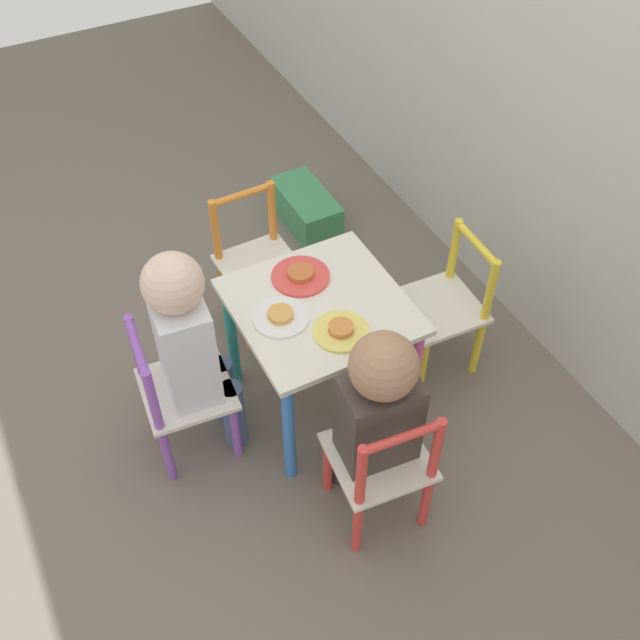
# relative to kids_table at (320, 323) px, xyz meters

# --- Properties ---
(ground_plane) EXTENTS (6.00, 6.00, 0.00)m
(ground_plane) POSITION_rel_kids_table_xyz_m (0.00, 0.00, -0.37)
(ground_plane) COLOR #6B6056
(kids_table) EXTENTS (0.49, 0.49, 0.45)m
(kids_table) POSITION_rel_kids_table_xyz_m (0.00, 0.00, 0.00)
(kids_table) COLOR silver
(kids_table) RESTS_ON ground_plane
(chair_purple) EXTENTS (0.28, 0.28, 0.51)m
(chair_purple) POSITION_rel_kids_table_xyz_m (-0.04, -0.45, -0.12)
(chair_purple) COLOR silver
(chair_purple) RESTS_ON ground_plane
(chair_red) EXTENTS (0.28, 0.28, 0.51)m
(chair_red) POSITION_rel_kids_table_xyz_m (0.45, -0.04, -0.12)
(chair_red) COLOR silver
(chair_red) RESTS_ON ground_plane
(chair_orange) EXTENTS (0.27, 0.27, 0.51)m
(chair_orange) POSITION_rel_kids_table_xyz_m (-0.45, -0.01, -0.12)
(chair_orange) COLOR silver
(chair_orange) RESTS_ON ground_plane
(chair_yellow) EXTENTS (0.27, 0.27, 0.51)m
(chair_yellow) POSITION_rel_kids_table_xyz_m (0.02, 0.45, -0.12)
(chair_yellow) COLOR silver
(chair_yellow) RESTS_ON ground_plane
(child_front) EXTENTS (0.21, 0.22, 0.77)m
(child_front) POSITION_rel_kids_table_xyz_m (-0.04, -0.39, 0.09)
(child_front) COLOR #4C608E
(child_front) RESTS_ON ground_plane
(child_right) EXTENTS (0.23, 0.21, 0.71)m
(child_right) POSITION_rel_kids_table_xyz_m (0.39, -0.04, 0.06)
(child_right) COLOR #38383D
(child_right) RESTS_ON ground_plane
(plate_front) EXTENTS (0.16, 0.16, 0.03)m
(plate_front) POSITION_rel_kids_table_xyz_m (-0.00, -0.13, 0.09)
(plate_front) COLOR white
(plate_front) RESTS_ON kids_table
(plate_right) EXTENTS (0.16, 0.16, 0.03)m
(plate_right) POSITION_rel_kids_table_xyz_m (0.13, 0.00, 0.09)
(plate_right) COLOR #EADB66
(plate_right) RESTS_ON kids_table
(plate_left) EXTENTS (0.18, 0.18, 0.03)m
(plate_left) POSITION_rel_kids_table_xyz_m (-0.13, 0.00, 0.09)
(plate_left) COLOR #E54C47
(plate_left) RESTS_ON kids_table
(storage_bin) EXTENTS (0.34, 0.17, 0.15)m
(storage_bin) POSITION_rel_kids_table_xyz_m (-0.85, 0.38, -0.30)
(storage_bin) COLOR #3D8E56
(storage_bin) RESTS_ON ground_plane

